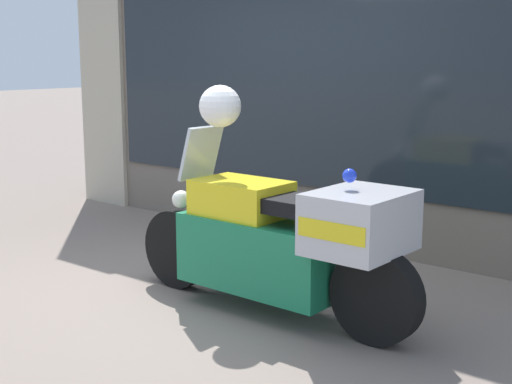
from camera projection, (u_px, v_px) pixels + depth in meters
name	position (u px, v px, depth m)	size (l,w,h in m)	color
ground_plane	(180.00, 288.00, 5.52)	(60.00, 60.00, 0.00)	gray
shop_building	(295.00, 46.00, 6.92)	(6.81, 0.55, 3.71)	#6B6056
window_display	(351.00, 193.00, 6.80)	(5.63, 0.30, 2.03)	slate
paramedic_motorcycle	(282.00, 240.00, 4.83)	(2.37, 0.66, 1.27)	black
white_helmet	(220.00, 106.00, 5.02)	(0.30, 0.30, 0.30)	white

